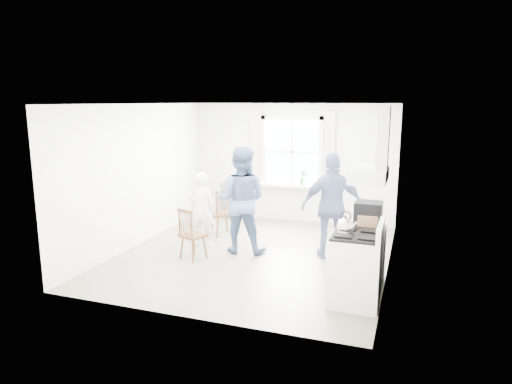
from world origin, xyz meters
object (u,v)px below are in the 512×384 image
stereo_stack (368,214)px  person_right (332,206)px  gas_stove (356,267)px  low_cabinet (367,254)px  person_left (201,209)px  windsor_chair_a (224,208)px  windsor_chair_b (188,229)px  person_mid (241,200)px

stereo_stack → person_right: (-0.69, 1.02, -0.17)m
gas_stove → low_cabinet: 0.70m
person_right → stereo_stack: bearing=101.9°
stereo_stack → person_left: 3.19m
windsor_chair_a → windsor_chair_b: windsor_chair_a is taller
low_cabinet → stereo_stack: 0.62m
gas_stove → windsor_chair_b: gas_stove is taller
stereo_stack → windsor_chair_a: (-2.92, 1.55, -0.49)m
low_cabinet → person_mid: size_ratio=0.48×
person_mid → gas_stove: bearing=139.7°
gas_stove → windsor_chair_b: size_ratio=1.25×
windsor_chair_b → windsor_chair_a: bearing=89.4°
gas_stove → person_left: bearing=153.3°
windsor_chair_a → stereo_stack: bearing=-27.9°
low_cabinet → person_left: size_ratio=0.65×
stereo_stack → person_mid: size_ratio=0.20×
gas_stove → windsor_chair_a: gas_stove is taller
windsor_chair_b → person_right: bearing=22.4°
low_cabinet → windsor_chair_a: bearing=152.8°
stereo_stack → person_right: 1.24m
windsor_chair_b → person_mid: size_ratio=0.48×
windsor_chair_b → person_mid: person_mid is taller
person_mid → windsor_chair_a: bearing=-55.4°
windsor_chair_b → person_right: (2.24, 0.93, 0.36)m
person_left → stereo_stack: bearing=154.6°
windsor_chair_b → person_left: bearing=99.3°
windsor_chair_a → person_right: size_ratio=0.53×
windsor_chair_a → windsor_chair_b: 1.46m
low_cabinet → stereo_stack: stereo_stack is taller
windsor_chair_b → person_left: 0.78m
gas_stove → stereo_stack: size_ratio=2.93×
windsor_chair_a → person_right: (2.23, -0.53, 0.32)m
person_right → person_left: bearing=-18.1°
low_cabinet → windsor_chair_b: low_cabinet is taller
windsor_chair_a → person_left: 0.72m
gas_stove → person_right: person_right is taller
windsor_chair_a → person_left: (-0.14, -0.70, 0.11)m
stereo_stack → person_mid: person_mid is taller
low_cabinet → windsor_chair_a: size_ratio=0.94×
windsor_chair_b → person_left: size_ratio=0.64×
person_left → windsor_chair_b: bearing=89.4°
low_cabinet → windsor_chair_a: (-2.92, 1.50, 0.13)m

